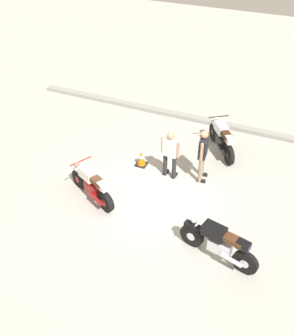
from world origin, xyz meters
The scene contains 8 objects.
ground_plane centered at (0.00, 0.00, 0.00)m, with size 40.00×40.00×0.00m, color #ADAAA3.
curb_edge centered at (0.00, 4.60, 0.07)m, with size 14.00×0.30×0.15m, color gray.
motorcycle_cream_vintage centered at (-1.63, -0.90, 0.49)m, with size 1.82×1.06×1.07m.
motorcycle_black_cruiser centered at (2.28, -1.62, 0.52)m, with size 2.07×0.83×1.09m.
motorcycle_silver_cruiser centered at (1.11, 2.95, 0.52)m, with size 1.31×1.77×1.09m.
person_in_black_shirt centered at (0.94, 1.25, 0.98)m, with size 0.35×0.66×1.70m.
person_in_white_shirt centered at (0.02, 0.98, 0.89)m, with size 0.63×0.36×1.58m.
traffic_cone centered at (-1.02, 1.16, 0.26)m, with size 0.36×0.36×0.53m.
Camera 1 is at (3.38, -8.37, 7.68)m, focal length 42.91 mm.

